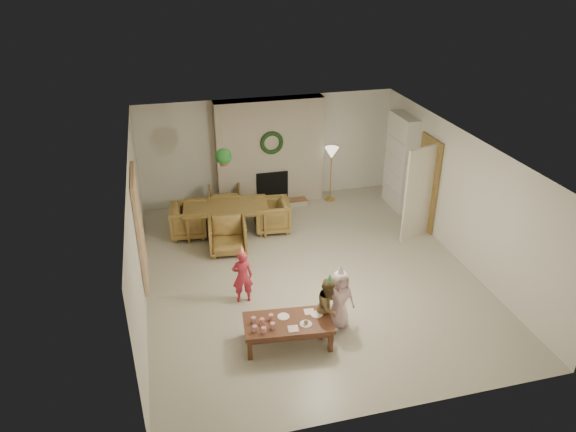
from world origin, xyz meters
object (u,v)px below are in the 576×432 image
object	(u,v)px
dining_chair_far	(225,203)
child_plaid	(329,307)
dining_table	(226,220)
dining_chair_near	(228,236)
dining_chair_right	(272,215)
child_pink	(339,299)
coffee_table_top	(288,323)
child_red	(242,276)
dining_chair_left	(189,221)

from	to	relation	value
dining_chair_far	child_plaid	distance (m)	4.59
dining_table	dining_chair_near	xyz separation A→B (m)	(-0.09, -0.78, 0.03)
dining_chair_right	child_pink	world-z (taller)	child_pink
dining_table	dining_chair_near	distance (m)	0.78
dining_chair_right	child_plaid	distance (m)	3.60
coffee_table_top	child_red	xyz separation A→B (m)	(-0.48, 1.28, 0.11)
dining_chair_near	child_red	bearing A→B (deg)	-83.64
child_red	dining_table	bearing A→B (deg)	-88.61
dining_chair_left	dining_chair_right	bearing A→B (deg)	-90.00
child_red	coffee_table_top	bearing A→B (deg)	113.91
coffee_table_top	child_plaid	distance (m)	0.70
dining_chair_left	dining_chair_far	bearing A→B (deg)	-45.00
dining_chair_right	child_red	size ratio (longest dim) A/B	0.77
child_red	child_pink	bearing A→B (deg)	146.04
coffee_table_top	child_red	world-z (taller)	child_red
dining_chair_near	dining_chair_right	world-z (taller)	same
dining_table	child_plaid	size ratio (longest dim) A/B	1.77
dining_chair_near	dining_chair_left	world-z (taller)	same
coffee_table_top	child_plaid	world-z (taller)	child_plaid
dining_chair_near	dining_chair_right	xyz separation A→B (m)	(1.06, 0.67, 0.00)
coffee_table_top	dining_chair_left	bearing A→B (deg)	112.66
dining_table	dining_chair_right	size ratio (longest dim) A/B	2.34
child_pink	dining_chair_left	bearing A→B (deg)	109.66
dining_chair_far	coffee_table_top	distance (m)	4.59
dining_chair_near	child_pink	bearing A→B (deg)	-57.36
dining_chair_far	dining_chair_left	size ratio (longest dim) A/B	1.00
dining_table	dining_chair_far	xyz separation A→B (m)	(0.09, 0.78, 0.03)
dining_chair_right	child_red	world-z (taller)	child_red
dining_chair_far	child_pink	distance (m)	4.52
child_pink	dining_chair_near	bearing A→B (deg)	106.44
coffee_table_top	child_plaid	size ratio (longest dim) A/B	1.35
dining_chair_left	dining_chair_right	world-z (taller)	same
child_red	child_pink	xyz separation A→B (m)	(1.38, -1.05, 0.02)
dining_table	dining_chair_left	distance (m)	0.78
dining_chair_right	dining_table	bearing A→B (deg)	-90.00
dining_chair_near	coffee_table_top	xyz separation A→B (m)	(0.48, -3.02, 0.04)
dining_table	dining_chair_far	bearing A→B (deg)	90.00
dining_chair_left	child_pink	xyz separation A→B (m)	(2.07, -3.66, 0.17)
child_plaid	coffee_table_top	bearing A→B (deg)	148.12
dining_chair_far	child_red	distance (m)	3.31
dining_table	child_pink	size ratio (longest dim) A/B	1.74
dining_chair_right	child_pink	size ratio (longest dim) A/B	0.74
dining_chair_left	dining_chair_right	xyz separation A→B (m)	(1.75, -0.19, 0.00)
dining_table	dining_chair_right	xyz separation A→B (m)	(0.97, -0.11, 0.03)
child_pink	dining_chair_far	bearing A→B (deg)	95.69
child_plaid	dining_chair_far	bearing A→B (deg)	62.92
dining_chair_near	dining_chair_right	distance (m)	1.25
dining_chair_far	dining_chair_right	world-z (taller)	same
child_plaid	dining_chair_right	bearing A→B (deg)	52.15
dining_chair_right	child_pink	bearing A→B (deg)	11.73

